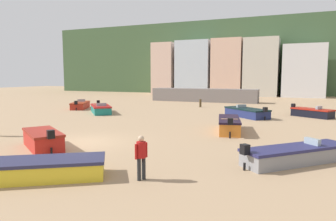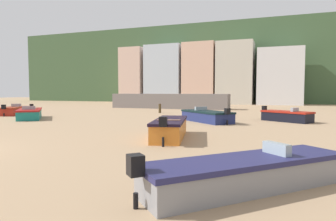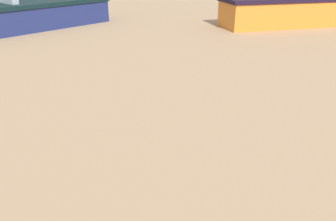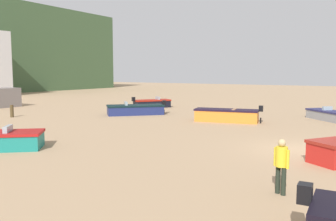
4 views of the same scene
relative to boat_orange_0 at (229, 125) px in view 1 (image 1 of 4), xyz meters
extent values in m
plane|color=tan|center=(-6.86, -6.62, -0.46)|extent=(160.00, 160.00, 0.00)
cube|color=#3D5736|center=(-6.86, 59.38, 7.27)|extent=(90.00, 32.00, 15.45)
cube|color=slate|center=(-8.43, 23.38, 0.49)|extent=(15.61, 2.40, 1.91)
cube|color=beige|center=(-21.59, 40.58, 4.86)|extent=(4.54, 6.40, 10.64)
cube|color=silver|center=(-15.15, 40.53, 4.95)|extent=(6.92, 6.31, 10.83)
cube|color=#DBAE94|center=(-8.34, 40.26, 5.00)|extent=(5.74, 5.76, 10.92)
cube|color=beige|center=(-2.05, 40.21, 4.93)|extent=(6.17, 5.66, 10.79)
cube|color=silver|center=(5.28, 39.93, 4.21)|extent=(7.16, 5.11, 9.35)
cube|color=orange|center=(0.00, 0.02, -0.07)|extent=(2.23, 4.54, 0.78)
cube|color=black|center=(0.00, 0.02, 0.38)|extent=(2.33, 4.66, 0.12)
cube|color=black|center=(0.52, -2.28, 0.56)|extent=(0.37, 0.34, 0.40)
cylinder|color=black|center=(0.52, -2.28, -0.27)|extent=(0.12, 0.12, 0.39)
cube|color=#996C4F|center=(0.12, -0.51, 0.43)|extent=(1.12, 0.48, 0.08)
cube|color=navy|center=(-0.01, 8.10, -0.12)|extent=(4.43, 4.32, 0.69)
cube|color=black|center=(-0.01, 8.10, 0.29)|extent=(4.55, 4.45, 0.12)
cube|color=black|center=(1.76, 6.42, 0.47)|extent=(0.42, 0.42, 0.40)
cylinder|color=black|center=(1.76, 6.42, -0.29)|extent=(0.14, 0.14, 0.34)
cube|color=#8C9EA8|center=(-0.58, 8.65, 0.49)|extent=(0.83, 0.86, 0.28)
cube|color=#B41F1A|center=(-7.93, -8.56, -0.07)|extent=(3.53, 3.00, 0.78)
cube|color=maroon|center=(-7.93, -8.56, 0.38)|extent=(3.65, 3.12, 0.12)
cube|color=black|center=(-6.40, -9.60, 0.56)|extent=(0.41, 0.42, 0.40)
cylinder|color=black|center=(-6.40, -9.60, -0.27)|extent=(0.14, 0.14, 0.39)
cube|color=#19766E|center=(-14.19, 5.56, -0.12)|extent=(4.13, 4.42, 0.68)
cube|color=maroon|center=(-14.19, 5.56, 0.28)|extent=(4.26, 4.55, 0.12)
cube|color=black|center=(-15.76, 7.38, 0.46)|extent=(0.43, 0.42, 0.40)
cylinder|color=black|center=(-15.76, 7.38, -0.29)|extent=(0.14, 0.14, 0.34)
cube|color=#8C9EA8|center=(-13.68, 4.97, 0.48)|extent=(0.86, 0.78, 0.28)
cube|color=#92744B|center=(-14.55, 5.98, 0.33)|extent=(1.19, 1.07, 0.08)
cube|color=red|center=(-18.96, 8.36, -0.15)|extent=(3.15, 4.29, 0.63)
cube|color=maroon|center=(-18.96, 8.36, 0.23)|extent=(3.27, 4.41, 0.12)
cube|color=black|center=(-17.96, 6.39, 0.41)|extent=(0.41, 0.39, 0.40)
cylinder|color=black|center=(-17.96, 6.39, -0.31)|extent=(0.13, 0.13, 0.31)
cube|color=#8C9EA8|center=(-19.28, 9.00, 0.43)|extent=(0.88, 0.58, 0.28)
cube|color=#9D6F47|center=(-18.73, 7.91, 0.28)|extent=(1.22, 0.78, 0.08)
cube|color=gray|center=(4.21, -6.49, -0.16)|extent=(4.44, 4.48, 0.61)
cube|color=#232450|center=(4.21, -6.49, 0.21)|extent=(4.57, 4.60, 0.12)
cube|color=black|center=(2.30, -8.42, 0.39)|extent=(0.42, 0.42, 0.40)
cylinder|color=black|center=(2.30, -8.42, -0.31)|extent=(0.14, 0.14, 0.30)
cube|color=#8C9EA8|center=(4.83, -5.86, 0.41)|extent=(0.67, 0.67, 0.28)
cube|color=yellow|center=(-4.56, -12.42, -0.16)|extent=(4.94, 3.92, 0.61)
cube|color=#262746|center=(-4.56, -12.42, 0.21)|extent=(5.07, 4.04, 0.12)
cube|color=black|center=(5.55, 10.28, -0.13)|extent=(3.67, 3.02, 0.66)
cube|color=maroon|center=(5.55, 10.28, 0.26)|extent=(3.80, 3.14, 0.12)
cube|color=black|center=(3.93, 11.33, 0.44)|extent=(0.41, 0.42, 0.40)
cylinder|color=black|center=(3.93, 11.33, -0.30)|extent=(0.14, 0.14, 0.33)
cube|color=#8C9EA8|center=(6.07, 9.94, 0.46)|extent=(0.60, 0.77, 0.28)
cylinder|color=#473821|center=(-6.52, 15.20, 0.02)|extent=(0.27, 0.27, 0.96)
cylinder|color=#232425|center=(-0.99, -11.08, -0.05)|extent=(0.19, 0.19, 0.82)
cylinder|color=#232425|center=(-0.90, -10.90, -0.05)|extent=(0.19, 0.19, 0.82)
cylinder|color=#A81614|center=(-0.94, -10.99, 0.65)|extent=(0.46, 0.46, 0.58)
cylinder|color=#A81614|center=(-1.05, -11.18, 0.61)|extent=(0.12, 0.12, 0.54)
cylinder|color=#A81614|center=(-0.84, -10.79, 0.61)|extent=(0.12, 0.12, 0.54)
sphere|color=tan|center=(-0.94, -10.99, 1.05)|extent=(0.30, 0.30, 0.22)
camera|label=1|loc=(4.03, -20.50, 3.24)|focal=32.83mm
camera|label=2|loc=(4.79, -13.46, 1.79)|focal=31.89mm
camera|label=3|loc=(-11.19, 4.31, 1.54)|focal=36.53mm
camera|label=4|loc=(-23.39, -9.78, 3.06)|focal=38.11mm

